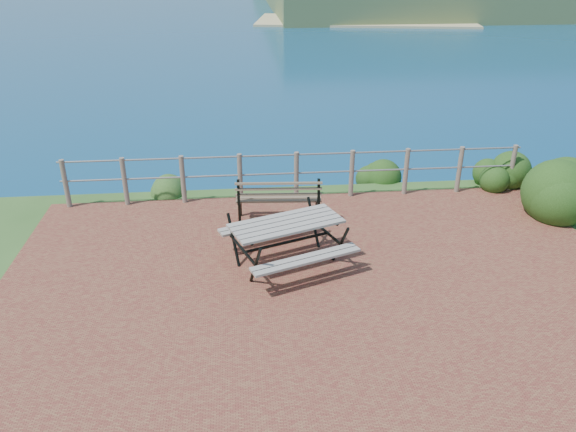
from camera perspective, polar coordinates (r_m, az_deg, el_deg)
ground at (r=8.80m, az=3.21°, el=-7.16°), size 10.00×7.00×0.12m
safety_railing at (r=11.50m, az=0.86°, el=4.39°), size 9.40×0.10×1.00m
picnic_table at (r=9.13m, az=-0.16°, el=-2.28°), size 1.94×1.48×0.76m
park_bench at (r=10.58m, az=-0.97°, el=2.53°), size 1.62×0.51×0.90m
shrub_right_front at (r=12.31m, az=26.66°, el=0.09°), size 1.45×1.45×2.06m
shrub_right_edge at (r=13.23m, az=20.85°, el=2.92°), size 0.95×0.95×1.36m
shrub_lip_west at (r=12.30m, az=-12.23°, el=2.38°), size 0.76×0.76×0.50m
shrub_lip_east at (r=12.87m, az=8.59°, el=3.76°), size 0.85×0.85×0.62m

